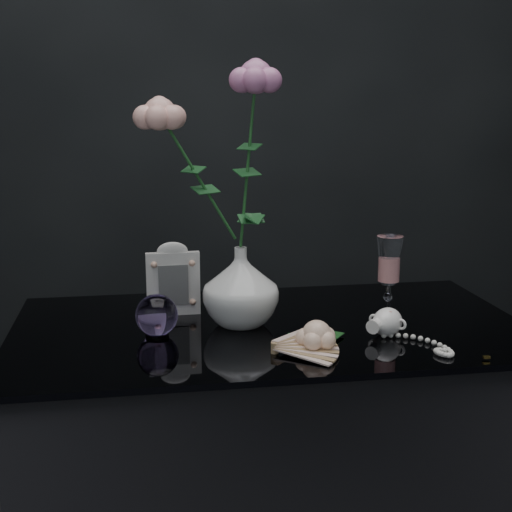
{
  "coord_description": "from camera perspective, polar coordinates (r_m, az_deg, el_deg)",
  "views": [
    {
      "loc": [
        -0.26,
        -1.33,
        1.22
      ],
      "look_at": [
        -0.04,
        -0.01,
        0.92
      ],
      "focal_mm": 50.0,
      "sensor_mm": 36.0,
      "label": 1
    }
  ],
  "objects": [
    {
      "name": "roses",
      "position": [
        1.4,
        -2.91,
        8.19
      ],
      "size": [
        0.27,
        0.12,
        0.42
      ],
      "color": "#F5AA9C",
      "rests_on": "vase"
    },
    {
      "name": "paper_fan",
      "position": [
        1.31,
        1.5,
        -7.27
      ],
      "size": [
        0.28,
        0.25,
        0.02
      ],
      "primitive_type": null,
      "rotation": [
        0.0,
        0.0,
        -0.35
      ],
      "color": "beige",
      "rests_on": "table"
    },
    {
      "name": "paperweight",
      "position": [
        1.41,
        -7.95,
        -4.7
      ],
      "size": [
        0.11,
        0.11,
        0.08
      ],
      "primitive_type": null,
      "rotation": [
        0.0,
        0.0,
        -0.36
      ],
      "color": "#9B7BC9",
      "rests_on": "table"
    },
    {
      "name": "pearl_jar",
      "position": [
        1.43,
        10.47,
        -5.11
      ],
      "size": [
        0.28,
        0.28,
        0.06
      ],
      "primitive_type": null,
      "rotation": [
        0.0,
        0.0,
        -0.74
      ],
      "color": "white",
      "rests_on": "table"
    },
    {
      "name": "picture_frame",
      "position": [
        1.54,
        -6.65,
        -1.8
      ],
      "size": [
        0.12,
        0.09,
        0.16
      ],
      "primitive_type": null,
      "rotation": [
        0.0,
        0.0,
        0.01
      ],
      "color": "silver",
      "rests_on": "table"
    },
    {
      "name": "wine_glass",
      "position": [
        1.51,
        10.55,
        -1.8
      ],
      "size": [
        0.07,
        0.07,
        0.18
      ],
      "primitive_type": null,
      "rotation": [
        0.0,
        0.0,
        0.41
      ],
      "color": "white",
      "rests_on": "table"
    },
    {
      "name": "table",
      "position": [
        1.63,
        1.09,
        -18.34
      ],
      "size": [
        1.05,
        0.58,
        0.76
      ],
      "color": "black",
      "rests_on": "ground"
    },
    {
      "name": "vase",
      "position": [
        1.46,
        -1.23,
        -2.46
      ],
      "size": [
        0.16,
        0.16,
        0.16
      ],
      "primitive_type": "imported",
      "rotation": [
        0.0,
        0.0,
        0.0
      ],
      "color": "white",
      "rests_on": "table"
    },
    {
      "name": "loose_rose",
      "position": [
        1.33,
        4.87,
        -6.34
      ],
      "size": [
        0.18,
        0.2,
        0.06
      ],
      "primitive_type": null,
      "rotation": [
        0.0,
        0.0,
        0.38
      ],
      "color": "#FFC5A4",
      "rests_on": "table"
    }
  ]
}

